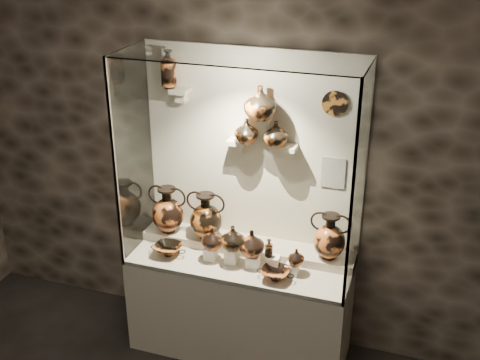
% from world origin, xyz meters
% --- Properties ---
extents(wall_back, '(5.00, 0.02, 3.20)m').
position_xyz_m(wall_back, '(0.00, 2.50, 1.60)').
color(wall_back, black).
rests_on(wall_back, ground).
extents(plinth, '(1.70, 0.60, 0.80)m').
position_xyz_m(plinth, '(0.00, 2.18, 0.40)').
color(plinth, beige).
rests_on(plinth, floor).
extents(front_tier, '(1.68, 0.58, 0.03)m').
position_xyz_m(front_tier, '(0.00, 2.18, 0.82)').
color(front_tier, '#BEAE93').
rests_on(front_tier, plinth).
extents(rear_tier, '(1.70, 0.25, 0.10)m').
position_xyz_m(rear_tier, '(0.00, 2.35, 0.85)').
color(rear_tier, '#BEAE93').
rests_on(rear_tier, plinth).
extents(back_panel, '(1.70, 0.03, 1.60)m').
position_xyz_m(back_panel, '(0.00, 2.50, 1.60)').
color(back_panel, beige).
rests_on(back_panel, plinth).
extents(glass_front, '(1.70, 0.01, 1.60)m').
position_xyz_m(glass_front, '(0.00, 1.88, 1.60)').
color(glass_front, white).
rests_on(glass_front, plinth).
extents(glass_left, '(0.01, 0.60, 1.60)m').
position_xyz_m(glass_left, '(-0.85, 2.18, 1.60)').
color(glass_left, white).
rests_on(glass_left, plinth).
extents(glass_right, '(0.01, 0.60, 1.60)m').
position_xyz_m(glass_right, '(0.85, 2.18, 1.60)').
color(glass_right, white).
rests_on(glass_right, plinth).
extents(glass_top, '(1.70, 0.60, 0.01)m').
position_xyz_m(glass_top, '(0.00, 2.18, 2.40)').
color(glass_top, white).
rests_on(glass_top, back_panel).
extents(frame_post_left, '(0.02, 0.02, 1.60)m').
position_xyz_m(frame_post_left, '(-0.84, 1.89, 1.60)').
color(frame_post_left, gray).
rests_on(frame_post_left, plinth).
extents(frame_post_right, '(0.02, 0.02, 1.60)m').
position_xyz_m(frame_post_right, '(0.84, 1.89, 1.60)').
color(frame_post_right, gray).
rests_on(frame_post_right, plinth).
extents(pedestal_a, '(0.09, 0.09, 0.10)m').
position_xyz_m(pedestal_a, '(-0.22, 2.13, 0.88)').
color(pedestal_a, white).
rests_on(pedestal_a, front_tier).
extents(pedestal_b, '(0.09, 0.09, 0.13)m').
position_xyz_m(pedestal_b, '(-0.05, 2.13, 0.90)').
color(pedestal_b, white).
rests_on(pedestal_b, front_tier).
extents(pedestal_c, '(0.09, 0.09, 0.09)m').
position_xyz_m(pedestal_c, '(0.12, 2.13, 0.88)').
color(pedestal_c, white).
rests_on(pedestal_c, front_tier).
extents(pedestal_d, '(0.09, 0.09, 0.12)m').
position_xyz_m(pedestal_d, '(0.28, 2.13, 0.89)').
color(pedestal_d, white).
rests_on(pedestal_d, front_tier).
extents(pedestal_e, '(0.09, 0.09, 0.08)m').
position_xyz_m(pedestal_e, '(0.42, 2.13, 0.87)').
color(pedestal_e, white).
rests_on(pedestal_e, front_tier).
extents(bracket_ul, '(0.14, 0.12, 0.04)m').
position_xyz_m(bracket_ul, '(-0.55, 2.42, 2.05)').
color(bracket_ul, beige).
rests_on(bracket_ul, back_panel).
extents(bracket_ca, '(0.14, 0.12, 0.04)m').
position_xyz_m(bracket_ca, '(-0.10, 2.42, 1.70)').
color(bracket_ca, beige).
rests_on(bracket_ca, back_panel).
extents(bracket_cb, '(0.10, 0.12, 0.04)m').
position_xyz_m(bracket_cb, '(0.10, 2.42, 1.90)').
color(bracket_cb, beige).
rests_on(bracket_cb, back_panel).
extents(bracket_cc, '(0.14, 0.12, 0.04)m').
position_xyz_m(bracket_cc, '(0.28, 2.42, 1.70)').
color(bracket_cc, beige).
rests_on(bracket_cc, back_panel).
extents(amphora_left, '(0.38, 0.38, 0.39)m').
position_xyz_m(amphora_left, '(-0.65, 2.32, 1.09)').
color(amphora_left, '#BC5924').
rests_on(amphora_left, rear_tier).
extents(amphora_mid, '(0.38, 0.38, 0.38)m').
position_xyz_m(amphora_mid, '(-0.33, 2.32, 1.09)').
color(amphora_mid, '#BF5F21').
rests_on(amphora_mid, rear_tier).
extents(amphora_right, '(0.35, 0.35, 0.36)m').
position_xyz_m(amphora_right, '(0.65, 2.33, 1.08)').
color(amphora_right, '#BC5924').
rests_on(amphora_right, rear_tier).
extents(jug_a, '(0.21, 0.21, 0.17)m').
position_xyz_m(jug_a, '(-0.20, 2.12, 1.02)').
color(jug_a, '#BC5924').
rests_on(jug_a, pedestal_a).
extents(jug_b, '(0.21, 0.21, 0.19)m').
position_xyz_m(jug_b, '(-0.03, 2.11, 1.06)').
color(jug_b, '#BF5F21').
rests_on(jug_b, pedestal_b).
extents(jug_c, '(0.26, 0.26, 0.20)m').
position_xyz_m(jug_c, '(0.10, 2.15, 1.02)').
color(jug_c, '#BC5924').
rests_on(jug_c, pedestal_c).
extents(jug_e, '(0.16, 0.16, 0.13)m').
position_xyz_m(jug_e, '(0.45, 2.14, 0.97)').
color(jug_e, '#BC5924').
rests_on(jug_e, pedestal_e).
extents(lekythos_small, '(0.08, 0.08, 0.16)m').
position_xyz_m(lekythos_small, '(0.25, 2.11, 1.03)').
color(lekythos_small, '#BF5F21').
rests_on(lekythos_small, pedestal_d).
extents(kylix_left, '(0.28, 0.24, 0.11)m').
position_xyz_m(kylix_left, '(-0.55, 2.08, 0.89)').
color(kylix_left, '#BF5F21').
rests_on(kylix_left, front_tier).
extents(kylix_right, '(0.28, 0.24, 0.11)m').
position_xyz_m(kylix_right, '(0.33, 2.02, 0.88)').
color(kylix_right, '#BC5924').
rests_on(kylix_right, front_tier).
extents(lekythos_tall, '(0.13, 0.13, 0.31)m').
position_xyz_m(lekythos_tall, '(-0.63, 2.41, 2.22)').
color(lekythos_tall, '#BC5924').
rests_on(lekythos_tall, bracket_ul).
extents(ovoid_vase_a, '(0.22, 0.22, 0.18)m').
position_xyz_m(ovoid_vase_a, '(-0.02, 2.38, 1.81)').
color(ovoid_vase_a, '#BF5F21').
rests_on(ovoid_vase_a, bracket_ca).
extents(ovoid_vase_b, '(0.31, 0.31, 0.24)m').
position_xyz_m(ovoid_vase_b, '(0.09, 2.35, 2.04)').
color(ovoid_vase_b, '#BF5F21').
rests_on(ovoid_vase_b, bracket_cb).
extents(ovoid_vase_c, '(0.19, 0.19, 0.19)m').
position_xyz_m(ovoid_vase_c, '(0.20, 2.38, 1.81)').
color(ovoid_vase_c, '#BF5F21').
rests_on(ovoid_vase_c, bracket_cc).
extents(wall_plate, '(0.18, 0.02, 0.18)m').
position_xyz_m(wall_plate, '(0.60, 2.47, 2.05)').
color(wall_plate, '#A66020').
rests_on(wall_plate, back_panel).
extents(info_placard, '(0.18, 0.01, 0.24)m').
position_xyz_m(info_placard, '(0.62, 2.47, 1.53)').
color(info_placard, beige).
rests_on(info_placard, back_panel).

